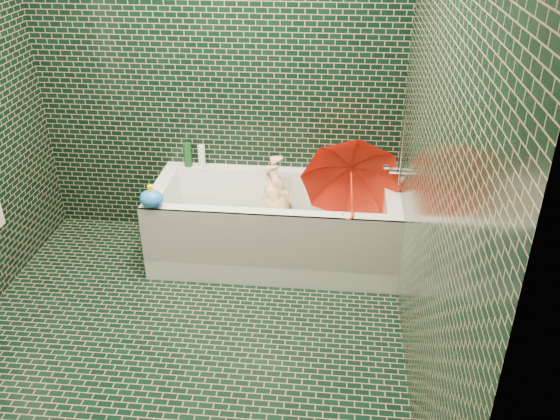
# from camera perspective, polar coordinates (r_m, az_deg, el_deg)

# --- Properties ---
(floor) EXTENTS (2.80, 2.80, 0.00)m
(floor) POSITION_cam_1_polar(r_m,az_deg,el_deg) (3.61, -9.61, -12.95)
(floor) COLOR black
(floor) RESTS_ON ground
(wall_back) EXTENTS (2.80, 0.00, 2.80)m
(wall_back) POSITION_cam_1_polar(r_m,az_deg,el_deg) (4.22, -6.21, 13.14)
(wall_back) COLOR black
(wall_back) RESTS_ON floor
(wall_front) EXTENTS (2.80, 0.00, 2.80)m
(wall_front) POSITION_cam_1_polar(r_m,az_deg,el_deg) (1.84, -23.95, -12.12)
(wall_front) COLOR black
(wall_front) RESTS_ON floor
(wall_right) EXTENTS (0.00, 2.80, 2.80)m
(wall_right) POSITION_cam_1_polar(r_m,az_deg,el_deg) (2.85, 14.41, 4.48)
(wall_right) COLOR black
(wall_right) RESTS_ON floor
(bathtub) EXTENTS (1.70, 0.75, 0.55)m
(bathtub) POSITION_cam_1_polar(r_m,az_deg,el_deg) (4.21, -0.50, -2.20)
(bathtub) COLOR white
(bathtub) RESTS_ON floor
(bath_mat) EXTENTS (1.35, 0.47, 0.01)m
(bath_mat) POSITION_cam_1_polar(r_m,az_deg,el_deg) (4.25, -0.47, -2.72)
(bath_mat) COLOR green
(bath_mat) RESTS_ON bathtub
(water) EXTENTS (1.48, 0.53, 0.00)m
(water) POSITION_cam_1_polar(r_m,az_deg,el_deg) (4.18, -0.48, -1.04)
(water) COLOR silver
(water) RESTS_ON bathtub
(faucet) EXTENTS (0.18, 0.19, 0.55)m
(faucet) POSITION_cam_1_polar(r_m,az_deg,el_deg) (3.95, 11.32, 4.27)
(faucet) COLOR silver
(faucet) RESTS_ON wall_right
(child) EXTENTS (0.95, 0.49, 0.35)m
(child) POSITION_cam_1_polar(r_m,az_deg,el_deg) (4.17, 0.20, -0.95)
(child) COLOR #ECB394
(child) RESTS_ON bathtub
(umbrella) EXTENTS (0.81, 0.78, 0.86)m
(umbrella) POSITION_cam_1_polar(r_m,az_deg,el_deg) (3.92, 6.92, 1.85)
(umbrella) COLOR red
(umbrella) RESTS_ON bathtub
(soap_bottle_a) EXTENTS (0.11, 0.11, 0.27)m
(soap_bottle_a) POSITION_cam_1_polar(r_m,az_deg,el_deg) (4.34, 9.86, 3.46)
(soap_bottle_a) COLOR white
(soap_bottle_a) RESTS_ON bathtub
(soap_bottle_b) EXTENTS (0.10, 0.10, 0.17)m
(soap_bottle_b) POSITION_cam_1_polar(r_m,az_deg,el_deg) (4.32, 10.35, 3.25)
(soap_bottle_b) COLOR #451C69
(soap_bottle_b) RESTS_ON bathtub
(soap_bottle_c) EXTENTS (0.17, 0.17, 0.18)m
(soap_bottle_c) POSITION_cam_1_polar(r_m,az_deg,el_deg) (4.33, 10.09, 3.35)
(soap_bottle_c) COLOR #12401A
(soap_bottle_c) RESTS_ON bathtub
(bottle_right_tall) EXTENTS (0.07, 0.07, 0.20)m
(bottle_right_tall) POSITION_cam_1_polar(r_m,az_deg,el_deg) (4.26, 8.74, 4.51)
(bottle_right_tall) COLOR #12401A
(bottle_right_tall) RESTS_ON bathtub
(bottle_right_pump) EXTENTS (0.06, 0.06, 0.20)m
(bottle_right_pump) POSITION_cam_1_polar(r_m,az_deg,el_deg) (4.29, 9.40, 4.67)
(bottle_right_pump) COLOR silver
(bottle_right_pump) RESTS_ON bathtub
(bottle_left_tall) EXTENTS (0.07, 0.07, 0.18)m
(bottle_left_tall) POSITION_cam_1_polar(r_m,az_deg,el_deg) (4.42, -8.87, 5.27)
(bottle_left_tall) COLOR #12401A
(bottle_left_tall) RESTS_ON bathtub
(bottle_left_short) EXTENTS (0.06, 0.06, 0.17)m
(bottle_left_short) POSITION_cam_1_polar(r_m,az_deg,el_deg) (4.39, -7.54, 5.16)
(bottle_left_short) COLOR white
(bottle_left_short) RESTS_ON bathtub
(rubber_duck) EXTENTS (0.13, 0.11, 0.10)m
(rubber_duck) POSITION_cam_1_polar(r_m,az_deg,el_deg) (4.30, 6.83, 4.09)
(rubber_duck) COLOR yellow
(rubber_duck) RESTS_ON bathtub
(bath_toy) EXTENTS (0.18, 0.16, 0.15)m
(bath_toy) POSITION_cam_1_polar(r_m,az_deg,el_deg) (3.88, -12.26, 1.11)
(bath_toy) COLOR blue
(bath_toy) RESTS_ON bathtub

